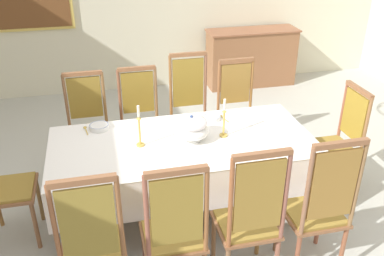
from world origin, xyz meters
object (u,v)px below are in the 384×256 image
at_px(spoon_secondary, 85,128).
at_px(dining_table, 183,148).
at_px(chair_south_a, 92,243).
at_px(chair_north_b, 141,118).
at_px(bowl_near_left, 212,117).
at_px(soup_tureen, 192,128).
at_px(chair_north_a, 88,124).
at_px(chair_south_b, 174,231).
at_px(candlestick_west, 139,130).
at_px(spoon_primary, 222,117).
at_px(sideboard, 251,57).
at_px(chair_south_c, 250,217).
at_px(chair_south_d, 320,206).
at_px(bowl_near_right, 99,126).
at_px(candlestick_east, 224,121).
at_px(chair_head_east, 338,140).
at_px(chair_north_d, 238,108).
at_px(chair_north_c, 191,110).

bearing_deg(spoon_secondary, dining_table, -35.52).
height_order(dining_table, chair_south_a, chair_south_a).
distance_m(chair_north_b, bowl_near_left, 0.89).
bearing_deg(soup_tureen, chair_south_a, -133.82).
bearing_deg(chair_north_a, chair_south_b, 106.56).
height_order(chair_south_b, soup_tureen, chair_south_b).
xyz_separation_m(candlestick_west, spoon_primary, (0.84, 0.37, -0.15)).
bearing_deg(spoon_primary, chair_south_b, -132.35).
bearing_deg(bowl_near_left, spoon_secondary, 176.39).
bearing_deg(chair_north_b, sideboard, -134.50).
distance_m(dining_table, chair_south_c, 0.98).
relative_size(chair_north_b, chair_south_c, 0.91).
xyz_separation_m(chair_south_d, bowl_near_right, (-1.54, 1.33, 0.18)).
distance_m(chair_south_a, chair_south_d, 1.65).
bearing_deg(soup_tureen, candlestick_east, -0.00).
height_order(bowl_near_left, spoon_secondary, bowl_near_left).
bearing_deg(chair_south_d, bowl_near_right, 139.07).
height_order(chair_north_b, chair_south_c, chair_south_c).
height_order(chair_south_a, sideboard, chair_south_a).
relative_size(chair_head_east, bowl_near_right, 6.12).
bearing_deg(chair_south_c, chair_south_a, 179.93).
height_order(chair_north_d, bowl_near_right, chair_north_d).
bearing_deg(sideboard, bowl_near_left, 62.12).
height_order(chair_north_a, spoon_secondary, chair_north_a).
xyz_separation_m(dining_table, chair_north_c, (0.29, 0.94, -0.08)).
bearing_deg(chair_head_east, candlestick_east, 90.00).
xyz_separation_m(chair_south_a, chair_north_b, (0.55, 1.87, -0.03)).
height_order(chair_south_a, candlestick_east, chair_south_a).
bearing_deg(candlestick_west, bowl_near_left, 25.19).
relative_size(soup_tureen, spoon_primary, 1.74).
distance_m(chair_south_d, candlestick_west, 1.56).
bearing_deg(chair_north_a, spoon_secondary, 89.02).
height_order(chair_north_b, bowl_near_right, chair_north_b).
height_order(chair_south_d, candlestick_west, chair_south_d).
relative_size(dining_table, chair_south_d, 1.85).
distance_m(chair_north_a, bowl_near_left, 1.34).
bearing_deg(dining_table, chair_north_b, 105.89).
bearing_deg(dining_table, chair_north_a, 131.38).
distance_m(chair_north_d, candlestick_west, 1.56).
xyz_separation_m(candlestick_west, bowl_near_right, (-0.33, 0.40, -0.13)).
height_order(chair_head_east, bowl_near_right, chair_head_east).
bearing_deg(chair_north_b, chair_north_c, -179.30).
height_order(chair_head_east, spoon_primary, chair_head_east).
relative_size(chair_south_a, bowl_near_right, 6.59).
relative_size(chair_north_a, soup_tureen, 3.63).
distance_m(chair_south_a, chair_south_b, 0.55).
height_order(chair_north_b, chair_north_d, chair_north_d).
xyz_separation_m(chair_north_b, chair_north_c, (0.55, 0.01, 0.04)).
height_order(chair_north_b, chair_south_d, chair_south_d).
bearing_deg(spoon_primary, soup_tureen, -149.35).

